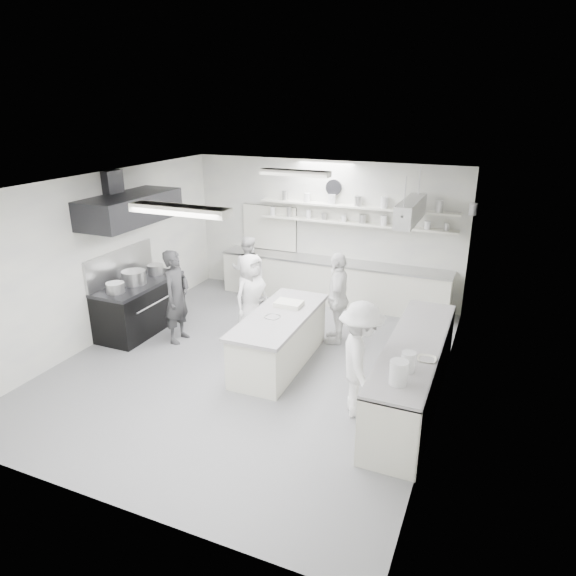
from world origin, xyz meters
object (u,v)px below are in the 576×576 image
at_px(back_counter, 332,282).
at_px(cook_back, 247,269).
at_px(stove, 140,307).
at_px(prep_island, 280,340).
at_px(cook_stove, 177,297).
at_px(right_counter, 412,375).

bearing_deg(back_counter, cook_back, -158.09).
relative_size(stove, cook_back, 1.23).
relative_size(prep_island, cook_back, 1.53).
xyz_separation_m(stove, prep_island, (2.99, -0.20, -0.04)).
relative_size(stove, cook_stove, 1.05).
height_order(cook_stove, cook_back, cook_stove).
bearing_deg(cook_back, cook_stove, 70.72).
bearing_deg(cook_stove, back_counter, -35.82).
xyz_separation_m(back_counter, prep_island, (0.09, -3.00, -0.05)).
relative_size(stove, back_counter, 0.36).
bearing_deg(cook_stove, right_counter, -98.35).
xyz_separation_m(stove, cook_back, (1.21, 2.12, 0.28)).
height_order(back_counter, prep_island, back_counter).
xyz_separation_m(back_counter, cook_back, (-1.69, -0.68, 0.27)).
height_order(stove, cook_back, cook_back).
relative_size(prep_island, cook_stove, 1.31).
bearing_deg(cook_back, prep_island, 115.02).
bearing_deg(cook_back, back_counter, -170.68).
distance_m(stove, back_counter, 4.03).
distance_m(back_counter, cook_back, 1.84).
bearing_deg(prep_island, back_counter, 90.86).
height_order(right_counter, prep_island, right_counter).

